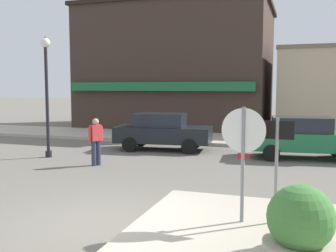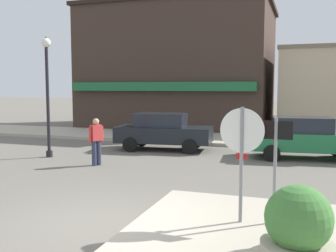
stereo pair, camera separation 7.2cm
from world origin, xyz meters
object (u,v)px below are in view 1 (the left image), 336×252
planter (300,229)px  one_way_sign (277,160)px  parked_car_second (304,137)px  lamp_post (46,79)px  stop_sign (243,149)px  pedestrian_crossing_near (96,140)px  parked_car_nearest (163,131)px

planter → one_way_sign: bearing=107.7°
one_way_sign → parked_car_second: 8.04m
lamp_post → parked_car_second: (9.22, 2.80, -2.15)m
stop_sign → lamp_post: lamp_post is taller
one_way_sign → planter: 1.64m
parked_car_second → pedestrian_crossing_near: bearing=-151.5°
stop_sign → one_way_sign: (0.59, 0.15, -0.19)m
planter → parked_car_second: (0.10, 9.38, 0.25)m
stop_sign → pedestrian_crossing_near: bearing=141.0°
one_way_sign → parked_car_nearest: 9.73m
parked_car_nearest → parked_car_second: size_ratio=1.00×
pedestrian_crossing_near → parked_car_nearest: bearing=75.1°
stop_sign → one_way_sign: 0.64m
one_way_sign → parked_car_nearest: one_way_sign is taller
one_way_sign → parked_car_second: bearing=86.1°
one_way_sign → pedestrian_crossing_near: (-6.17, 4.37, -0.46)m
planter → parked_car_second: 9.39m
stop_sign → planter: (1.03, -1.23, -0.96)m
stop_sign → parked_car_nearest: (-4.54, 8.40, -0.71)m
planter → parked_car_nearest: 11.13m
stop_sign → one_way_sign: size_ratio=1.10×
stop_sign → parked_car_second: size_ratio=0.55×
stop_sign → planter: stop_sign is taller
lamp_post → pedestrian_crossing_near: (2.51, -0.84, -2.09)m
planter → lamp_post: bearing=144.2°
planter → pedestrian_crossing_near: bearing=139.0°
parked_car_nearest → pedestrian_crossing_near: bearing=-104.9°
parked_car_nearest → lamp_post: bearing=-139.4°
parked_car_second → parked_car_nearest: bearing=177.5°
planter → parked_car_nearest: (-5.57, 9.63, 0.25)m
one_way_sign → pedestrian_crossing_near: one_way_sign is taller
lamp_post → pedestrian_crossing_near: bearing=-18.5°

